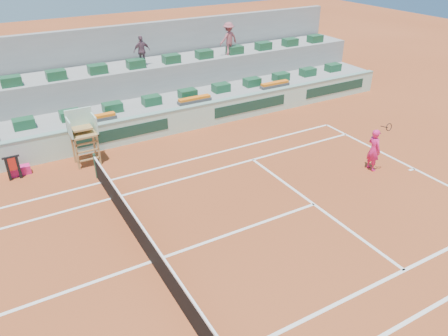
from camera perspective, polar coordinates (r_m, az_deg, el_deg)
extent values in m
plane|color=#923D1C|center=(13.81, -9.48, -12.00)|extent=(90.00, 90.00, 0.00)
cube|color=gray|center=(22.58, -19.62, 5.34)|extent=(36.00, 4.00, 1.20)
cube|color=gray|center=(23.83, -20.72, 8.15)|extent=(36.00, 2.40, 2.60)
cube|color=gray|center=(25.08, -21.81, 11.11)|extent=(36.00, 0.40, 4.40)
cube|color=#EB1E72|center=(19.89, -25.11, -0.30)|extent=(0.82, 0.36, 0.36)
imported|color=#674453|center=(23.94, -10.68, 14.80)|extent=(0.93, 0.42, 1.55)
imported|color=#9C4E55|center=(25.83, 0.59, 16.55)|extent=(1.26, 0.86, 1.80)
cube|color=white|center=(20.20, 23.59, -0.09)|extent=(0.12, 10.97, 0.01)
cube|color=white|center=(18.19, -15.81, -1.85)|extent=(23.77, 0.12, 0.01)
cube|color=white|center=(17.04, -14.56, -3.89)|extent=(23.77, 0.12, 0.01)
cube|color=white|center=(16.51, 11.66, -4.65)|extent=(0.12, 8.23, 0.01)
cube|color=white|center=(13.80, -9.48, -11.98)|extent=(12.80, 0.12, 0.01)
cube|color=white|center=(20.09, 23.32, -0.19)|extent=(0.30, 0.12, 0.01)
cube|color=black|center=(13.52, -9.64, -10.51)|extent=(0.03, 11.87, 0.92)
cube|color=white|center=(13.21, -9.81, -8.84)|extent=(0.06, 11.87, 0.07)
cylinder|color=#1C432E|center=(18.32, -16.42, 0.24)|extent=(0.10, 0.10, 1.10)
cube|color=#ADD9C2|center=(20.58, -18.31, 3.31)|extent=(36.00, 0.30, 1.20)
cube|color=gray|center=(20.33, -18.58, 4.91)|extent=(36.00, 0.34, 0.06)
cube|color=#14372A|center=(20.82, -12.92, 4.52)|extent=(4.40, 0.02, 0.56)
cube|color=#14372A|center=(23.57, 3.51, 8.07)|extent=(4.40, 0.02, 0.56)
cube|color=#14372A|center=(27.17, 14.36, 10.05)|extent=(4.40, 0.02, 0.56)
cube|color=olive|center=(19.18, -18.63, 1.62)|extent=(0.08, 0.08, 1.35)
cube|color=olive|center=(19.33, -16.06, 2.25)|extent=(0.08, 0.08, 1.35)
cube|color=olive|center=(19.81, -19.09, 2.41)|extent=(0.08, 0.08, 1.35)
cube|color=olive|center=(19.95, -16.60, 3.01)|extent=(0.08, 0.08, 1.35)
cube|color=olive|center=(19.27, -17.90, 4.24)|extent=(1.10, 0.90, 0.08)
cube|color=#ADD9C2|center=(19.43, -18.39, 6.00)|extent=(1.10, 0.08, 1.00)
cube|color=#ADD9C2|center=(19.06, -19.57, 4.87)|extent=(0.06, 0.90, 0.80)
cube|color=#ADD9C2|center=(19.23, -16.57, 5.56)|extent=(0.06, 0.90, 0.80)
cube|color=olive|center=(19.27, -18.08, 4.99)|extent=(0.80, 0.60, 0.08)
cube|color=olive|center=(19.39, -17.20, 1.08)|extent=(0.90, 0.08, 0.06)
cube|color=olive|center=(19.22, -17.37, 2.14)|extent=(0.90, 0.08, 0.06)
cube|color=olive|center=(19.07, -17.52, 3.08)|extent=(0.90, 0.08, 0.06)
cube|color=#194D2D|center=(21.25, -24.68, 5.32)|extent=(0.90, 0.60, 0.44)
cube|color=#194D2D|center=(21.46, -19.46, 6.55)|extent=(0.90, 0.60, 0.44)
cube|color=#194D2D|center=(21.85, -14.35, 7.69)|extent=(0.90, 0.60, 0.44)
cube|color=#194D2D|center=(22.41, -9.44, 8.73)|extent=(0.90, 0.60, 0.44)
cube|color=#194D2D|center=(23.13, -4.78, 9.65)|extent=(0.90, 0.60, 0.44)
cube|color=#194D2D|center=(24.00, -0.40, 10.45)|extent=(0.90, 0.60, 0.44)
cube|color=#194D2D|center=(24.99, 3.67, 11.14)|extent=(0.90, 0.60, 0.44)
cube|color=#194D2D|center=(26.11, 7.43, 11.73)|extent=(0.90, 0.60, 0.44)
cube|color=#194D2D|center=(27.32, 10.88, 12.22)|extent=(0.90, 0.60, 0.44)
cube|color=#194D2D|center=(28.62, 14.04, 12.64)|extent=(0.90, 0.60, 0.44)
cube|color=#194D2D|center=(22.62, -26.06, 10.15)|extent=(0.90, 0.60, 0.44)
cube|color=#194D2D|center=(22.82, -21.08, 11.29)|extent=(0.90, 0.60, 0.44)
cube|color=#194D2D|center=(23.18, -16.19, 12.31)|extent=(0.90, 0.60, 0.44)
cube|color=#194D2D|center=(23.71, -11.44, 13.21)|extent=(0.90, 0.60, 0.44)
cube|color=#194D2D|center=(24.40, -6.90, 13.99)|extent=(0.90, 0.60, 0.44)
cube|color=#194D2D|center=(25.22, -2.61, 14.64)|extent=(0.90, 0.60, 0.44)
cube|color=#194D2D|center=(26.17, 1.42, 15.17)|extent=(0.90, 0.60, 0.44)
cube|color=#194D2D|center=(27.23, 5.16, 15.61)|extent=(0.90, 0.60, 0.44)
cube|color=#194D2D|center=(28.40, 8.62, 15.95)|extent=(0.90, 0.60, 0.44)
cube|color=#194D2D|center=(29.65, 11.81, 16.21)|extent=(0.90, 0.60, 0.44)
cube|color=#484848|center=(20.95, -16.27, 6.11)|extent=(1.80, 0.36, 0.16)
cube|color=orange|center=(20.90, -16.32, 6.47)|extent=(1.70, 0.32, 0.12)
cube|color=#484848|center=(22.50, -3.87, 8.75)|extent=(1.80, 0.36, 0.16)
cube|color=orange|center=(22.45, -3.88, 9.09)|extent=(1.70, 0.32, 0.12)
cube|color=#484848|center=(24.96, 6.64, 10.65)|extent=(1.80, 0.36, 0.16)
cube|color=orange|center=(24.92, 6.66, 10.96)|extent=(1.70, 0.32, 0.12)
cube|color=black|center=(19.46, -26.38, -0.16)|extent=(0.11, 0.11, 1.00)
cube|color=black|center=(19.47, -25.24, 0.12)|extent=(0.11, 0.11, 1.00)
cube|color=black|center=(19.26, -26.12, 1.28)|extent=(0.65, 0.09, 0.06)
cube|color=red|center=(19.36, -25.93, 0.47)|extent=(0.47, 0.04, 0.56)
imported|color=#EB1E72|center=(19.13, 18.98, 2.27)|extent=(0.50, 0.70, 1.82)
cylinder|color=black|center=(18.50, 20.20, 5.07)|extent=(0.03, 0.35, 0.09)
torus|color=black|center=(18.35, 20.74, 5.02)|extent=(0.31, 0.08, 0.31)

